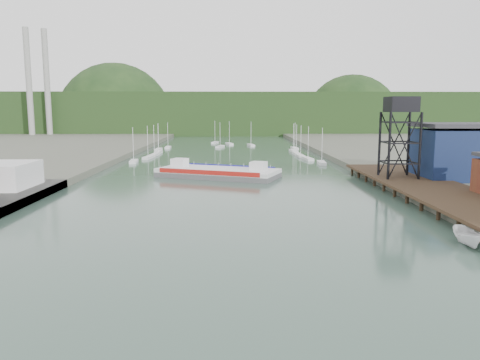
{
  "coord_description": "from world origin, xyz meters",
  "views": [
    {
      "loc": [
        1.38,
        -34.67,
        15.61
      ],
      "look_at": [
        2.86,
        42.32,
        4.0
      ],
      "focal_mm": 35.0,
      "sensor_mm": 36.0,
      "label": 1
    }
  ],
  "objects": [
    {
      "name": "ground",
      "position": [
        0.0,
        0.0,
        0.0
      ],
      "size": [
        600.0,
        600.0,
        0.0
      ],
      "primitive_type": "plane",
      "color": "#2A4236",
      "rests_on": "ground"
    },
    {
      "name": "east_pier",
      "position": [
        37.0,
        45.0,
        1.9
      ],
      "size": [
        14.0,
        70.0,
        2.45
      ],
      "color": "black",
      "rests_on": "ground"
    },
    {
      "name": "lift_tower",
      "position": [
        35.0,
        58.0,
        15.65
      ],
      "size": [
        6.5,
        6.5,
        16.0
      ],
      "color": "black",
      "rests_on": "east_pier"
    },
    {
      "name": "blue_shed",
      "position": [
        50.0,
        60.0,
        7.06
      ],
      "size": [
        20.5,
        14.5,
        11.3
      ],
      "color": "#0E163E",
      "rests_on": "east_land"
    },
    {
      "name": "marina_sailboats",
      "position": [
        0.08,
        138.46,
        0.35
      ],
      "size": [
        57.71,
        92.65,
        0.9
      ],
      "color": "silver",
      "rests_on": "ground"
    },
    {
      "name": "smokestacks",
      "position": [
        -106.0,
        232.5,
        30.0
      ],
      "size": [
        11.2,
        8.2,
        60.0
      ],
      "color": "gray",
      "rests_on": "ground"
    },
    {
      "name": "distant_hills",
      "position": [
        -3.98,
        301.35,
        10.38
      ],
      "size": [
        500.0,
        120.0,
        80.0
      ],
      "color": "black",
      "rests_on": "ground"
    },
    {
      "name": "chain_ferry",
      "position": [
        -1.71,
        73.59,
        1.15
      ],
      "size": [
        29.97,
        20.81,
        4.01
      ],
      "rotation": [
        0.0,
        0.0,
        -0.39
      ],
      "color": "#515154",
      "rests_on": "ground"
    },
    {
      "name": "motorboat",
      "position": [
        28.55,
        16.82,
        1.1
      ],
      "size": [
        2.4,
        5.81,
        2.21
      ],
      "primitive_type": "imported",
      "rotation": [
        0.0,
        0.0,
        -0.04
      ],
      "color": "silver",
      "rests_on": "ground"
    }
  ]
}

